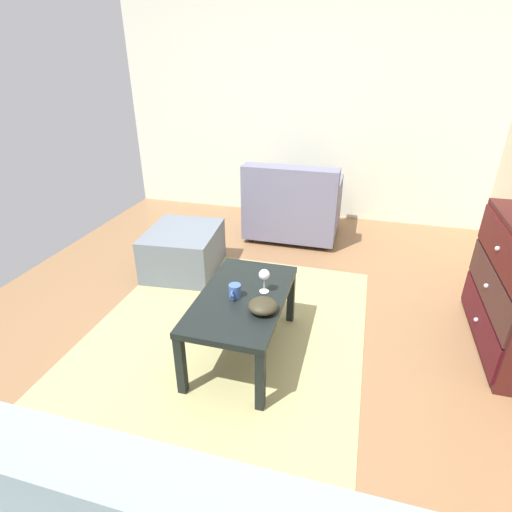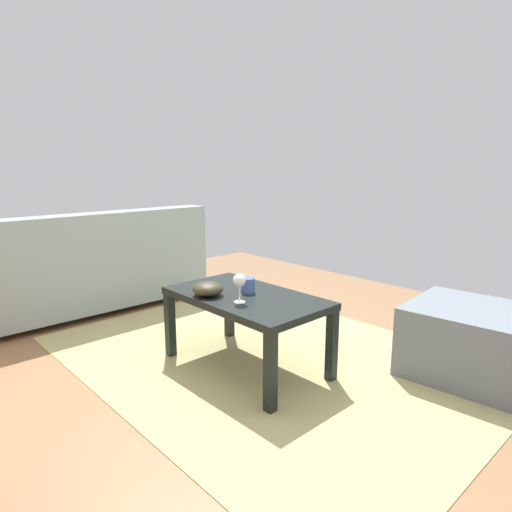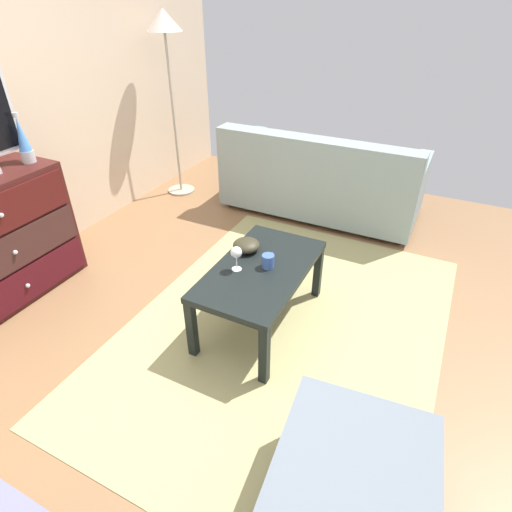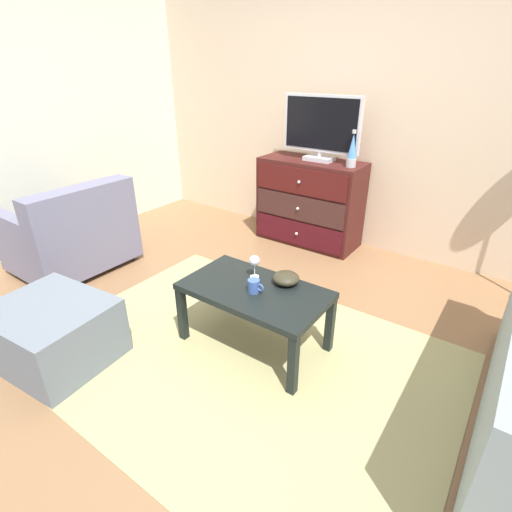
{
  "view_description": "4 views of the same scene",
  "coord_description": "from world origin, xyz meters",
  "px_view_note": "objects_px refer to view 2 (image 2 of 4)",
  "views": [
    {
      "loc": [
        2.21,
        0.62,
        1.78
      ],
      "look_at": [
        -0.11,
        -0.02,
        0.57
      ],
      "focal_mm": 28.23,
      "sensor_mm": 36.0,
      "label": 1
    },
    {
      "loc": [
        -1.6,
        1.56,
        1.16
      ],
      "look_at": [
        0.24,
        -0.15,
        0.64
      ],
      "focal_mm": 30.93,
      "sensor_mm": 36.0,
      "label": 2
    },
    {
      "loc": [
        -1.68,
        -0.92,
        1.87
      ],
      "look_at": [
        0.22,
        0.02,
        0.49
      ],
      "focal_mm": 29.07,
      "sensor_mm": 36.0,
      "label": 3
    },
    {
      "loc": [
        1.43,
        -1.76,
        1.72
      ],
      "look_at": [
        0.15,
        0.04,
        0.63
      ],
      "focal_mm": 27.34,
      "sensor_mm": 36.0,
      "label": 4
    }
  ],
  "objects_px": {
    "wine_glass": "(239,281)",
    "mug": "(248,285)",
    "couch_large": "(90,269)",
    "ottoman": "(476,343)",
    "bowl_decorative": "(208,289)",
    "coffee_table": "(246,304)"
  },
  "relations": [
    {
      "from": "coffee_table",
      "to": "couch_large",
      "type": "bearing_deg",
      "value": 6.43
    },
    {
      "from": "couch_large",
      "to": "ottoman",
      "type": "distance_m",
      "value": 2.86
    },
    {
      "from": "wine_glass",
      "to": "bowl_decorative",
      "type": "bearing_deg",
      "value": 12.3
    },
    {
      "from": "coffee_table",
      "to": "ottoman",
      "type": "relative_size",
      "value": 1.33
    },
    {
      "from": "wine_glass",
      "to": "mug",
      "type": "distance_m",
      "value": 0.21
    },
    {
      "from": "wine_glass",
      "to": "couch_large",
      "type": "bearing_deg",
      "value": 2.33
    },
    {
      "from": "coffee_table",
      "to": "bowl_decorative",
      "type": "xyz_separation_m",
      "value": [
        0.13,
        0.17,
        0.1
      ]
    },
    {
      "from": "wine_glass",
      "to": "bowl_decorative",
      "type": "xyz_separation_m",
      "value": [
        0.22,
        0.05,
        -0.08
      ]
    },
    {
      "from": "coffee_table",
      "to": "ottoman",
      "type": "distance_m",
      "value": 1.29
    },
    {
      "from": "mug",
      "to": "bowl_decorative",
      "type": "distance_m",
      "value": 0.23
    },
    {
      "from": "wine_glass",
      "to": "bowl_decorative",
      "type": "relative_size",
      "value": 0.9
    },
    {
      "from": "coffee_table",
      "to": "couch_large",
      "type": "relative_size",
      "value": 0.51
    },
    {
      "from": "wine_glass",
      "to": "couch_large",
      "type": "relative_size",
      "value": 0.09
    },
    {
      "from": "wine_glass",
      "to": "mug",
      "type": "bearing_deg",
      "value": -55.24
    },
    {
      "from": "coffee_table",
      "to": "wine_glass",
      "type": "bearing_deg",
      "value": 125.3
    },
    {
      "from": "wine_glass",
      "to": "mug",
      "type": "relative_size",
      "value": 1.38
    },
    {
      "from": "coffee_table",
      "to": "couch_large",
      "type": "xyz_separation_m",
      "value": [
        1.71,
        0.19,
        -0.06
      ]
    },
    {
      "from": "bowl_decorative",
      "to": "ottoman",
      "type": "bearing_deg",
      "value": -136.77
    },
    {
      "from": "coffee_table",
      "to": "wine_glass",
      "type": "relative_size",
      "value": 5.92
    },
    {
      "from": "bowl_decorative",
      "to": "ottoman",
      "type": "height_order",
      "value": "bowl_decorative"
    },
    {
      "from": "couch_large",
      "to": "bowl_decorative",
      "type": "bearing_deg",
      "value": -179.06
    },
    {
      "from": "wine_glass",
      "to": "bowl_decorative",
      "type": "distance_m",
      "value": 0.23
    }
  ]
}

